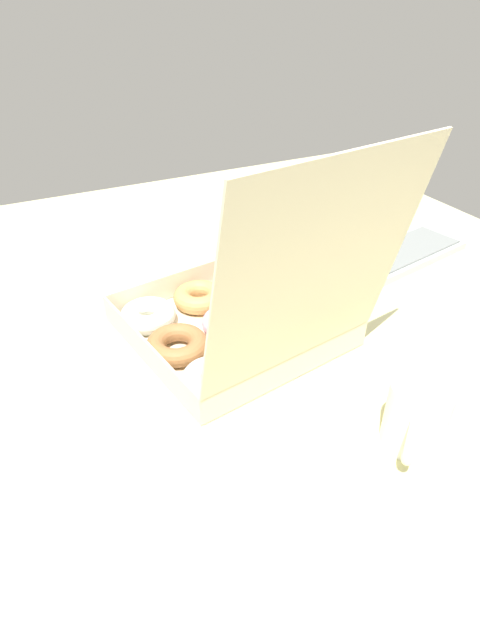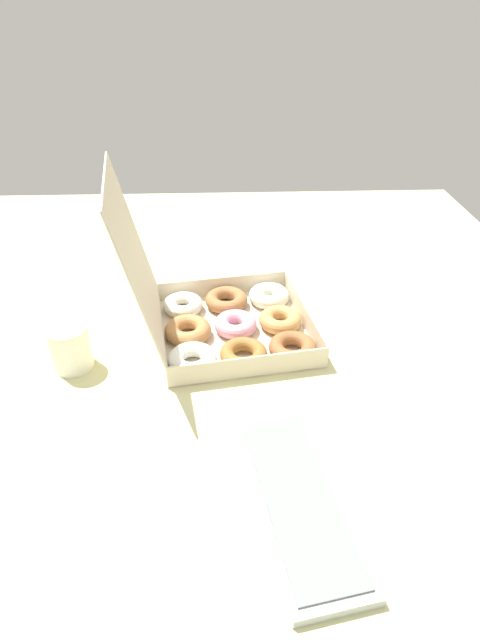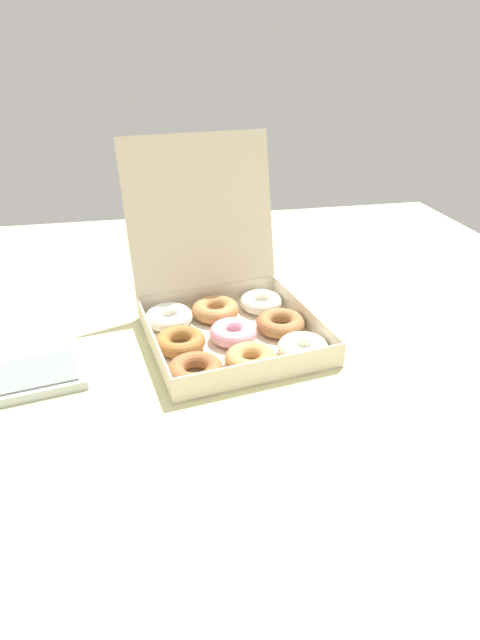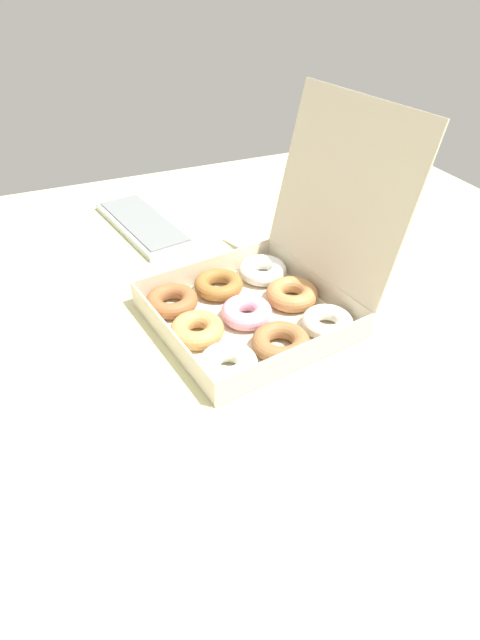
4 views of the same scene
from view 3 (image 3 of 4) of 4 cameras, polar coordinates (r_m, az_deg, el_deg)
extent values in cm
cube|color=beige|center=(111.26, 1.52, -1.88)|extent=(180.00, 180.00, 2.00)
cube|color=beige|center=(107.58, -0.88, -2.29)|extent=(39.36, 39.36, 0.40)
cube|color=beige|center=(102.61, -9.90, -2.62)|extent=(5.68, 34.13, 5.19)
cube|color=beige|center=(112.23, 7.34, 0.50)|extent=(5.68, 34.13, 5.19)
cube|color=beige|center=(92.72, 2.64, -5.91)|extent=(33.34, 5.56, 5.19)
cube|color=beige|center=(120.53, -3.59, 2.78)|extent=(33.34, 5.56, 5.19)
cube|color=beige|center=(117.04, -4.47, 12.16)|extent=(35.29, 13.14, 33.73)
torus|color=#975C33|center=(94.91, -5.11, -5.71)|extent=(11.29, 11.29, 3.29)
torus|color=tan|center=(97.64, 1.23, -4.50)|extent=(12.79, 12.79, 3.57)
torus|color=white|center=(101.73, 7.21, -3.25)|extent=(13.87, 13.87, 3.75)
torus|color=#9A662E|center=(104.01, -6.85, -2.45)|extent=(14.75, 14.75, 3.16)
torus|color=#EAA1B9|center=(106.43, -0.78, -1.44)|extent=(11.44, 11.44, 3.55)
torus|color=#9C673B|center=(110.36, 4.65, -0.36)|extent=(11.89, 11.89, 3.34)
torus|color=white|center=(113.61, -8.12, 0.34)|extent=(11.08, 11.08, 3.43)
torus|color=#B37A45|center=(115.81, -2.81, 1.19)|extent=(12.80, 12.80, 3.58)
torus|color=white|center=(119.28, 2.40, 2.07)|extent=(13.62, 13.62, 3.21)
cylinder|color=white|center=(135.94, -8.40, 6.59)|extent=(8.53, 8.53, 10.13)
torus|color=white|center=(138.83, -7.02, 7.16)|extent=(6.53, 5.79, 7.21)
cylinder|color=black|center=(134.76, -8.49, 7.86)|extent=(7.51, 7.51, 0.61)
cube|color=white|center=(88.54, 13.95, -11.20)|extent=(15.51, 13.38, 0.15)
camera|label=1|loc=(1.66, 6.57, 28.20)|focal=28.00mm
camera|label=2|loc=(1.24, -58.75, 23.01)|focal=28.00mm
camera|label=4|loc=(1.06, 50.41, 22.12)|focal=28.00mm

